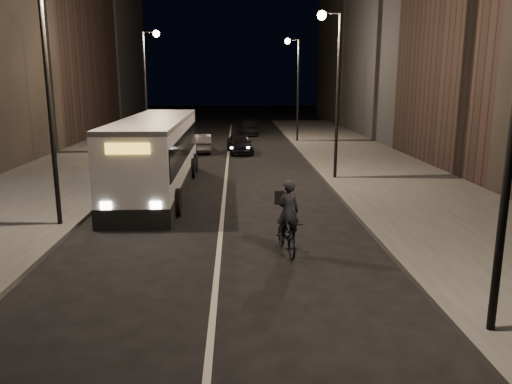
{
  "coord_description": "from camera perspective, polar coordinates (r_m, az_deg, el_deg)",
  "views": [
    {
      "loc": [
        0.54,
        -12.94,
        5.02
      ],
      "look_at": [
        1.17,
        2.75,
        1.5
      ],
      "focal_mm": 35.0,
      "sensor_mm": 36.0,
      "label": 1
    }
  ],
  "objects": [
    {
      "name": "building_row_left",
      "position": [
        45.01,
        -25.34,
        19.13
      ],
      "size": [
        8.0,
        61.0,
        22.0
      ],
      "primitive_type": "cube",
      "color": "black",
      "rests_on": "ground"
    },
    {
      "name": "car_mid",
      "position": [
        35.98,
        -6.26,
        5.59
      ],
      "size": [
        1.66,
        4.03,
        1.3
      ],
      "primitive_type": "imported",
      "rotation": [
        0.0,
        0.0,
        3.22
      ],
      "color": "#3A3A3C",
      "rests_on": "ground"
    },
    {
      "name": "ground",
      "position": [
        13.89,
        -4.43,
        -8.6
      ],
      "size": [
        180.0,
        180.0,
        0.0
      ],
      "primitive_type": "plane",
      "color": "black",
      "rests_on": "ground"
    },
    {
      "name": "sidewalk_right",
      "position": [
        28.52,
        13.94,
        2.29
      ],
      "size": [
        7.0,
        70.0,
        0.16
      ],
      "primitive_type": "cube",
      "color": "#393A37",
      "rests_on": "ground"
    },
    {
      "name": "streetlight_left_near",
      "position": [
        17.93,
        -22.01,
        12.84
      ],
      "size": [
        1.2,
        0.44,
        8.12
      ],
      "color": "black",
      "rests_on": "sidewalk_left"
    },
    {
      "name": "car_far",
      "position": [
        47.45,
        -0.83,
        7.39
      ],
      "size": [
        2.0,
        4.7,
        1.35
      ],
      "primitive_type": "imported",
      "rotation": [
        0.0,
        0.0,
        -0.02
      ],
      "color": "black",
      "rests_on": "ground"
    },
    {
      "name": "streetlight_left_far",
      "position": [
        35.43,
        -12.17,
        12.92
      ],
      "size": [
        1.2,
        0.44,
        8.12
      ],
      "color": "black",
      "rests_on": "sidewalk_left"
    },
    {
      "name": "cyclist_on_bicycle",
      "position": [
        14.76,
        3.57,
        -4.22
      ],
      "size": [
        0.96,
        2.02,
        2.24
      ],
      "rotation": [
        0.0,
        0.0,
        0.15
      ],
      "color": "black",
      "rests_on": "ground"
    },
    {
      "name": "streetlight_right_near",
      "position": [
        10.15,
        26.64,
        13.26
      ],
      "size": [
        1.2,
        0.44,
        8.12
      ],
      "color": "black",
      "rests_on": "sidewalk_right"
    },
    {
      "name": "car_near",
      "position": [
        35.24,
        -1.89,
        5.56
      ],
      "size": [
        2.03,
        4.13,
        1.36
      ],
      "primitive_type": "imported",
      "rotation": [
        0.0,
        0.0,
        0.11
      ],
      "color": "black",
      "rests_on": "ground"
    },
    {
      "name": "streetlight_right_far",
      "position": [
        41.22,
        4.47,
        13.08
      ],
      "size": [
        1.2,
        0.44,
        8.12
      ],
      "color": "black",
      "rests_on": "sidewalk_right"
    },
    {
      "name": "city_bus",
      "position": [
        23.29,
        -11.26,
        4.55
      ],
      "size": [
        3.03,
        12.61,
        3.38
      ],
      "rotation": [
        0.0,
        0.0,
        0.01
      ],
      "color": "silver",
      "rests_on": "ground"
    },
    {
      "name": "streetlight_right_mid",
      "position": [
        25.39,
        8.8,
        13.27
      ],
      "size": [
        1.2,
        0.44,
        8.12
      ],
      "color": "black",
      "rests_on": "sidewalk_right"
    },
    {
      "name": "building_row_right",
      "position": [
        43.64,
        19.58,
        19.17
      ],
      "size": [
        8.0,
        61.0,
        21.0
      ],
      "primitive_type": "cube",
      "color": "black",
      "rests_on": "ground"
    },
    {
      "name": "sidewalk_left",
      "position": [
        28.84,
        -20.56,
        1.97
      ],
      "size": [
        7.0,
        70.0,
        0.16
      ],
      "primitive_type": "cube",
      "color": "#393A37",
      "rests_on": "ground"
    }
  ]
}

